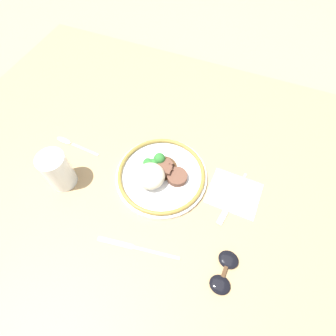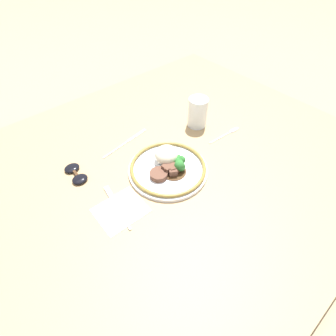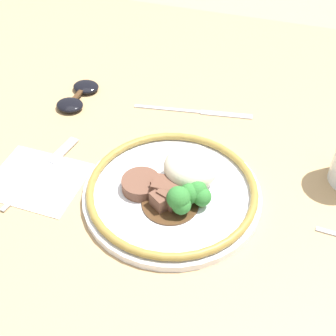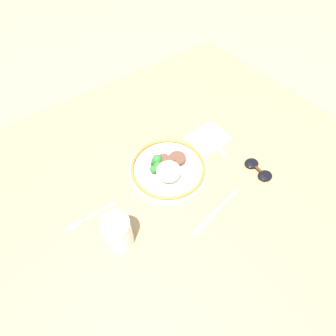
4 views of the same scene
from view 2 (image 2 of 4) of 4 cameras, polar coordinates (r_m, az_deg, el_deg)
name	(u,v)px [view 2 (image 2 of 4)]	position (r m, az deg, el deg)	size (l,w,h in m)	color
ground_plane	(167,172)	(0.95, -0.28, -0.89)	(8.00, 8.00, 0.00)	#998466
dining_table	(167,168)	(0.94, -0.29, 0.03)	(1.46, 1.19, 0.04)	tan
napkin	(121,210)	(0.81, -10.27, -9.04)	(0.15, 0.12, 0.00)	white
plate	(169,166)	(0.89, 0.15, 0.42)	(0.27, 0.27, 0.07)	white
juice_glass	(198,113)	(1.07, 6.45, 11.74)	(0.08, 0.08, 0.12)	orange
fork	(115,202)	(0.82, -11.50, -7.35)	(0.04, 0.18, 0.00)	#ADADB2
knife	(127,142)	(1.02, -8.88, 5.67)	(0.22, 0.04, 0.00)	#ADADB2
spoon	(230,132)	(1.08, 13.43, 7.65)	(0.16, 0.02, 0.01)	#ADADB2
sunglasses	(76,173)	(0.93, -19.45, -1.12)	(0.06, 0.11, 0.02)	black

